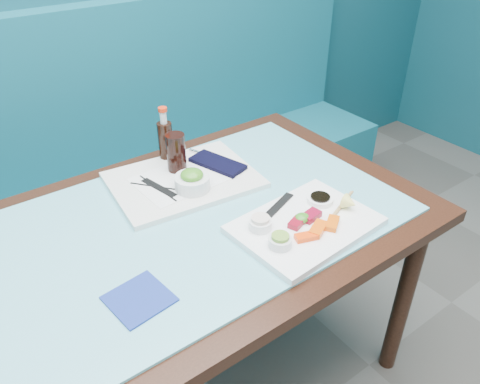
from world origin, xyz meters
TOP-DOWN VIEW (x-y plane):
  - booth_bench at (0.00, 2.29)m, footprint 3.00×0.56m
  - dining_table at (0.00, 1.45)m, footprint 1.40×0.90m
  - glass_top at (0.00, 1.45)m, footprint 1.22×0.76m
  - sashimi_plate at (0.24, 1.22)m, footprint 0.41×0.31m
  - salmon_left at (0.19, 1.17)m, footprint 0.07×0.05m
  - salmon_mid at (0.24, 1.17)m, footprint 0.08×0.06m
  - salmon_right at (0.29, 1.17)m, footprint 0.07×0.06m
  - tuna_left at (0.21, 1.23)m, footprint 0.06×0.05m
  - tuna_right at (0.26, 1.23)m, footprint 0.06×0.04m
  - seaweed_garnish at (0.23, 1.23)m, footprint 0.05×0.05m
  - ramekin_wasabi at (0.11, 1.19)m, footprint 0.07×0.07m
  - wasabi_fill at (0.11, 1.19)m, footprint 0.05×0.05m
  - ramekin_ginger at (0.12, 1.28)m, footprint 0.07×0.07m
  - ginger_fill at (0.12, 1.28)m, footprint 0.06×0.06m
  - soy_dish at (0.34, 1.27)m, footprint 0.09×0.09m
  - soy_fill at (0.34, 1.27)m, footprint 0.07×0.07m
  - lemon_wedge at (0.38, 1.19)m, footprint 0.05×0.05m
  - chopstick_sleeve at (0.22, 1.33)m, footprint 0.16×0.08m
  - wooden_chopstick_a at (0.35, 1.21)m, footprint 0.22×0.09m
  - wooden_chopstick_b at (0.36, 1.21)m, footprint 0.21×0.09m
  - serving_tray at (0.08, 1.64)m, footprint 0.49×0.39m
  - paper_placemat at (0.08, 1.64)m, footprint 0.31×0.23m
  - seaweed_bowl at (0.07, 1.56)m, footprint 0.15×0.15m
  - seaweed_salad at (0.07, 1.56)m, footprint 0.08×0.08m
  - cola_glass at (0.09, 1.69)m, footprint 0.08×0.08m
  - navy_pouch at (0.22, 1.64)m, footprint 0.14×0.21m
  - fork at (0.21, 1.74)m, footprint 0.04×0.08m
  - black_chopstick_a at (-0.02, 1.63)m, footprint 0.03×0.20m
  - black_chopstick_b at (-0.01, 1.63)m, footprint 0.13×0.16m
  - tray_sleeve at (-0.01, 1.63)m, footprint 0.06×0.15m
  - cola_bottle_body at (0.11, 1.79)m, footprint 0.05×0.05m
  - cola_bottle_neck at (0.11, 1.79)m, footprint 0.03×0.03m
  - cola_bottle_cap at (0.11, 1.79)m, footprint 0.04×0.04m
  - blue_napkin at (-0.27, 1.25)m, footprint 0.15×0.15m

SIDE VIEW (x-z plane):
  - booth_bench at x=0.00m, z-range -0.21..0.96m
  - dining_table at x=0.00m, z-range 0.29..1.04m
  - glass_top at x=0.00m, z-range 0.75..0.76m
  - blue_napkin at x=-0.27m, z-range 0.76..0.76m
  - serving_tray at x=0.08m, z-range 0.76..0.78m
  - sashimi_plate at x=0.24m, z-range 0.76..0.78m
  - paper_placemat at x=0.08m, z-range 0.78..0.78m
  - tray_sleeve at x=-0.01m, z-range 0.78..0.78m
  - black_chopstick_a at x=-0.02m, z-range 0.78..0.78m
  - black_chopstick_b at x=-0.01m, z-range 0.78..0.78m
  - fork at x=0.21m, z-range 0.78..0.79m
  - chopstick_sleeve at x=0.22m, z-range 0.78..0.78m
  - wooden_chopstick_b at x=0.36m, z-range 0.78..0.79m
  - wooden_chopstick_a at x=0.35m, z-range 0.78..0.79m
  - navy_pouch at x=0.22m, z-range 0.78..0.79m
  - salmon_left at x=0.19m, z-range 0.78..0.79m
  - salmon_right at x=0.29m, z-range 0.78..0.79m
  - soy_dish at x=0.34m, z-range 0.78..0.79m
  - tuna_left at x=0.21m, z-range 0.78..0.79m
  - salmon_mid at x=0.24m, z-range 0.78..0.80m
  - tuna_right at x=0.26m, z-range 0.78..0.80m
  - seaweed_garnish at x=0.23m, z-range 0.78..0.80m
  - ramekin_wasabi at x=0.11m, z-range 0.78..0.80m
  - ramekin_ginger at x=0.12m, z-range 0.78..0.81m
  - soy_fill at x=0.34m, z-range 0.79..0.80m
  - seaweed_bowl at x=0.07m, z-range 0.78..0.82m
  - lemon_wedge at x=0.38m, z-range 0.78..0.83m
  - wasabi_fill at x=0.11m, z-range 0.80..0.81m
  - ginger_fill at x=0.12m, z-range 0.81..0.82m
  - seaweed_salad at x=0.07m, z-range 0.81..0.84m
  - cola_bottle_body at x=0.11m, z-range 0.76..0.90m
  - cola_glass at x=0.09m, z-range 0.78..0.91m
  - cola_bottle_neck at x=0.11m, z-range 0.90..0.95m
  - cola_bottle_cap at x=0.11m, z-range 0.95..0.96m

